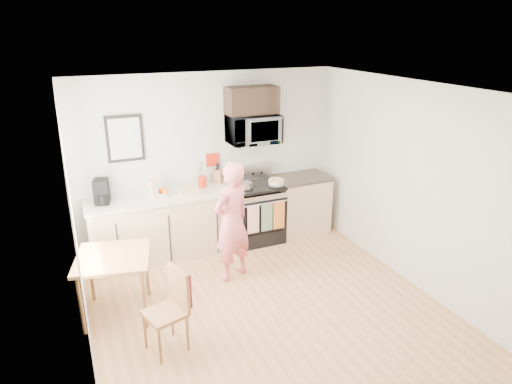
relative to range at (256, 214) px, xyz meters
name	(u,v)px	position (x,y,z in m)	size (l,w,h in m)	color
floor	(274,317)	(-0.63, -1.98, -0.44)	(4.60, 4.60, 0.00)	#AB7B42
back_wall	(209,160)	(-0.63, 0.32, 0.86)	(4.00, 0.04, 2.60)	silver
front_wall	(432,343)	(-0.63, -4.28, 0.86)	(4.00, 0.04, 2.60)	silver
left_wall	(77,248)	(-2.63, -1.98, 0.86)	(0.04, 4.60, 2.60)	silver
right_wall	(421,189)	(1.37, -1.98, 0.86)	(0.04, 4.60, 2.60)	silver
ceiling	(277,92)	(-0.63, -1.98, 2.16)	(4.00, 4.60, 0.04)	white
window	(73,194)	(-2.59, -1.18, 1.11)	(0.06, 1.40, 1.50)	white
cabinet_left	(165,228)	(-1.43, 0.02, 0.01)	(2.10, 0.60, 0.90)	tan
countertop_left	(163,197)	(-1.43, 0.02, 0.48)	(2.14, 0.64, 0.04)	silver
cabinet_right	(300,205)	(0.80, 0.02, 0.01)	(0.84, 0.60, 0.90)	tan
countertop_right	(301,178)	(0.80, 0.02, 0.48)	(0.88, 0.64, 0.04)	black
range	(256,214)	(0.00, 0.00, 0.00)	(0.76, 0.70, 1.16)	black
microwave	(253,129)	(0.00, 0.10, 1.32)	(0.76, 0.51, 0.42)	#A5A5AA
upper_cabinet	(252,100)	(0.00, 0.15, 1.74)	(0.76, 0.35, 0.40)	black
wall_art	(125,138)	(-1.83, 0.30, 1.31)	(0.50, 0.04, 0.65)	black
wall_trivet	(213,160)	(-0.58, 0.31, 0.86)	(0.20, 0.02, 0.20)	red
person	(232,222)	(-0.74, -0.92, 0.37)	(0.59, 0.39, 1.61)	#D1394E
dining_table	(113,263)	(-2.28, -1.18, 0.23)	(0.85, 0.85, 0.76)	brown
chair	(175,297)	(-1.78, -2.00, 0.14)	(0.51, 0.47, 0.90)	brown
knife_block	(218,176)	(-0.52, 0.24, 0.61)	(0.10, 0.14, 0.21)	brown
utensil_crock	(202,177)	(-0.79, 0.18, 0.66)	(0.13, 0.13, 0.39)	red
fruit_bowl	(162,193)	(-1.43, 0.05, 0.54)	(0.27, 0.27, 0.10)	white
milk_carton	(153,188)	(-1.55, 0.02, 0.64)	(0.10, 0.10, 0.26)	tan
coffee_maker	(102,192)	(-2.23, 0.08, 0.66)	(0.24, 0.30, 0.34)	black
bread_bag	(188,192)	(-1.09, -0.09, 0.55)	(0.27, 0.13, 0.10)	tan
cake	(276,182)	(0.27, -0.15, 0.53)	(0.28, 0.28, 0.09)	black
kettle	(237,175)	(-0.23, 0.22, 0.60)	(0.21, 0.21, 0.27)	white
pot	(246,186)	(-0.22, -0.13, 0.54)	(0.20, 0.34, 0.10)	#A5A5AA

